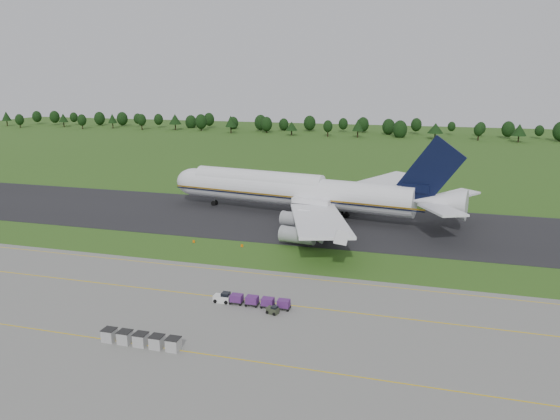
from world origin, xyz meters
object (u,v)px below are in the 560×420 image
(baggage_train, at_px, (250,300))
(utility_cart, at_px, (273,311))
(uld_row, at_px, (141,339))
(aircraft, at_px, (300,191))
(edge_markers, at_px, (218,244))

(baggage_train, relative_size, utility_cart, 6.24)
(uld_row, bearing_deg, baggage_train, 59.04)
(baggage_train, bearing_deg, utility_cart, -24.90)
(aircraft, xyz_separation_m, uld_row, (-3.68, -73.89, -5.41))
(edge_markers, bearing_deg, aircraft, 69.95)
(aircraft, bearing_deg, edge_markers, -110.05)
(utility_cart, bearing_deg, edge_markers, 125.40)
(uld_row, bearing_deg, aircraft, 87.15)
(uld_row, bearing_deg, edge_markers, 99.13)
(aircraft, relative_size, uld_row, 7.00)
(baggage_train, xyz_separation_m, edge_markers, (-16.97, 27.88, -0.60))
(uld_row, relative_size, edge_markers, 0.98)
(utility_cart, height_order, uld_row, uld_row)
(utility_cart, xyz_separation_m, edge_markers, (-21.21, 29.85, -0.26))
(uld_row, height_order, edge_markers, uld_row)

